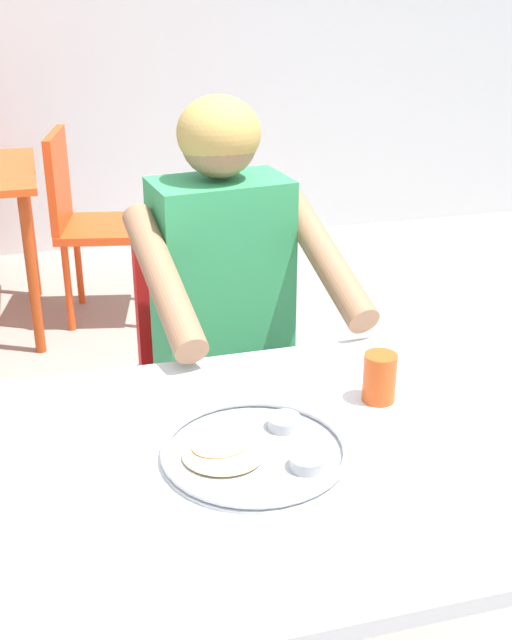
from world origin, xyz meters
The scene contains 6 objects.
table_foreground centered at (-0.08, -0.04, 0.66)m, with size 1.08×0.81×0.74m.
thali_tray centered at (-0.09, -0.03, 0.75)m, with size 0.33×0.33×0.03m.
drinking_cup centered at (0.20, 0.10, 0.80)m, with size 0.07×0.07×0.10m.
chair_foreground centered at (0.01, 0.85, 0.50)m, with size 0.42×0.43×0.86m.
diner_foreground centered at (0.03, 0.63, 0.74)m, with size 0.53×0.58×1.25m.
chair_red_right centered at (-0.22, 2.37, 0.50)m, with size 0.50×0.48×0.86m.
Camera 1 is at (-0.40, -1.18, 1.54)m, focal length 44.92 mm.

